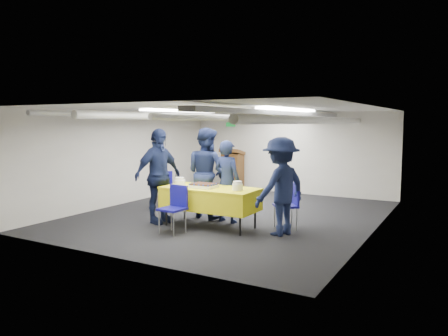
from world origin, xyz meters
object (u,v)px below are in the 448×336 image
at_px(chair_near, 175,204).
at_px(podium, 233,170).
at_px(sheet_cake, 204,185).
at_px(sailor_a, 227,181).
at_px(serving_table, 210,198).
at_px(chair_left, 165,186).
at_px(chair_right, 290,201).
at_px(sailor_b, 206,173).
at_px(sailor_c, 158,176).
at_px(sailor_d, 281,186).

bearing_deg(chair_near, podium, 106.32).
bearing_deg(sheet_cake, sailor_a, 73.58).
relative_size(serving_table, chair_left, 2.15).
height_order(chair_right, sailor_b, sailor_b).
distance_m(serving_table, sailor_b, 0.93).
bearing_deg(chair_near, chair_left, 131.74).
relative_size(sheet_cake, sailor_a, 0.29).
xyz_separation_m(podium, chair_near, (1.43, -4.87, -0.08)).
distance_m(serving_table, podium, 4.54).
distance_m(serving_table, sailor_c, 1.18).
height_order(podium, sailor_a, sailor_a).
height_order(chair_left, sailor_c, sailor_c).
bearing_deg(chair_right, sheet_cake, -156.10).
bearing_deg(sailor_a, sheet_cake, 80.40).
height_order(sheet_cake, sailor_c, sailor_c).
xyz_separation_m(sheet_cake, chair_near, (-0.23, -0.61, -0.28)).
bearing_deg(serving_table, sailor_b, 126.27).
bearing_deg(chair_right, sailor_d, -90.33).
bearing_deg(serving_table, sailor_d, 4.95).
bearing_deg(sailor_b, serving_table, 140.86).
relative_size(chair_near, chair_right, 1.00).
height_order(chair_right, sailor_c, sailor_c).
distance_m(sheet_cake, chair_right, 1.67).
bearing_deg(sailor_b, chair_left, 0.59).
distance_m(podium, chair_near, 5.08).
bearing_deg(sailor_a, sailor_d, 169.40).
bearing_deg(chair_right, chair_left, 172.62).
distance_m(podium, sailor_a, 4.09).
bearing_deg(podium, sheet_cake, -68.72).
relative_size(serving_table, sheet_cake, 3.82).
xyz_separation_m(sheet_cake, chair_right, (1.51, 0.67, -0.28)).
distance_m(sheet_cake, chair_left, 2.08).
relative_size(sailor_a, sailor_b, 0.87).
bearing_deg(chair_near, sailor_c, 147.39).
bearing_deg(chair_near, sailor_d, 24.80).
xyz_separation_m(chair_right, sailor_a, (-1.33, -0.06, 0.30)).
relative_size(chair_near, sailor_d, 0.49).
bearing_deg(chair_near, sailor_b, 97.01).
bearing_deg(chair_left, sailor_d, -15.43).
height_order(serving_table, chair_left, chair_left).
distance_m(chair_right, chair_left, 3.28).
distance_m(chair_near, sailor_d, 1.94).
distance_m(chair_near, sailor_c, 1.00).
bearing_deg(serving_table, podium, 112.78).
distance_m(chair_right, sailor_c, 2.66).
xyz_separation_m(sheet_cake, sailor_b, (-0.40, 0.75, 0.14)).
height_order(sheet_cake, chair_right, chair_right).
bearing_deg(sailor_d, podium, -121.21).
distance_m(serving_table, sheet_cake, 0.28).
bearing_deg(sailor_b, sailor_a, -179.54).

